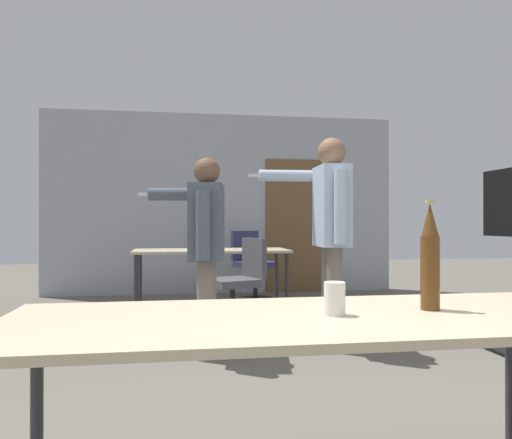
# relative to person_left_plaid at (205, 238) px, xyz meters

# --- Properties ---
(back_wall) EXTENTS (5.31, 0.12, 2.72)m
(back_wall) POSITION_rel_person_left_plaid_xyz_m (0.50, 3.57, 0.40)
(back_wall) COLOR #A3A8B2
(back_wall) RESTS_ON ground_plane
(conference_table_near) EXTENTS (2.18, 0.83, 0.75)m
(conference_table_near) POSITION_rel_person_left_plaid_xyz_m (0.26, -2.30, -0.26)
(conference_table_near) COLOR #C6B793
(conference_table_near) RESTS_ON ground_plane
(conference_table_far) EXTENTS (1.84, 0.74, 0.75)m
(conference_table_far) POSITION_rel_person_left_plaid_xyz_m (0.18, 1.98, -0.28)
(conference_table_far) COLOR #C6B793
(conference_table_far) RESTS_ON ground_plane
(person_left_plaid) EXTENTS (0.73, 0.75, 1.60)m
(person_left_plaid) POSITION_rel_person_left_plaid_xyz_m (0.00, 0.00, 0.00)
(person_left_plaid) COLOR slate
(person_left_plaid) RESTS_ON ground_plane
(person_far_watching) EXTENTS (0.80, 0.66, 1.80)m
(person_far_watching) POSITION_rel_person_left_plaid_xyz_m (1.07, 0.07, 0.14)
(person_far_watching) COLOR slate
(person_far_watching) RESTS_ON ground_plane
(office_chair_mid_tucked) EXTENTS (0.65, 0.60, 0.91)m
(office_chair_mid_tucked) POSITION_rel_person_left_plaid_xyz_m (0.42, 1.20, -0.54)
(office_chair_mid_tucked) COLOR black
(office_chair_mid_tucked) RESTS_ON ground_plane
(office_chair_near_pushed) EXTENTS (0.63, 0.67, 0.95)m
(office_chair_near_pushed) POSITION_rel_person_left_plaid_xyz_m (0.81, 2.85, -0.50)
(office_chair_near_pushed) COLOR black
(office_chair_near_pushed) RESTS_ON ground_plane
(beer_bottle) EXTENTS (0.07, 0.07, 0.41)m
(beer_bottle) POSITION_rel_person_left_plaid_xyz_m (0.72, -2.26, -0.01)
(beer_bottle) COLOR #563314
(beer_bottle) RESTS_ON conference_table_near
(drink_cup) EXTENTS (0.08, 0.08, 0.12)m
(drink_cup) POSITION_rel_person_left_plaid_xyz_m (0.33, -2.31, -0.15)
(drink_cup) COLOR silver
(drink_cup) RESTS_ON conference_table_near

